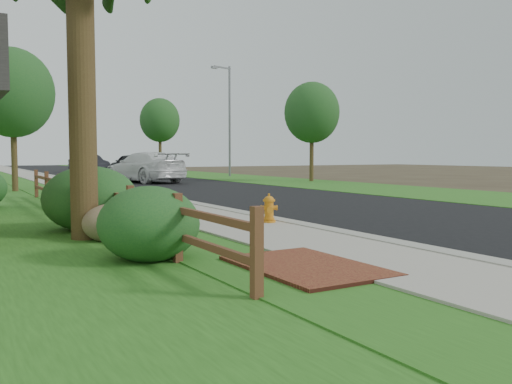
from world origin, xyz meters
TOP-DOWN VIEW (x-y plane):
  - ground at (0.00, 0.00)m, footprint 120.00×120.00m
  - road at (4.60, 35.00)m, footprint 8.00×90.00m
  - curb at (0.40, 35.00)m, footprint 0.40×90.00m
  - wet_gutter at (0.75, 35.00)m, footprint 0.50×90.00m
  - sidewalk at (-0.90, 35.00)m, footprint 2.20×90.00m
  - grass_strip at (-2.80, 35.00)m, footprint 1.60×90.00m
  - verge_far at (11.50, 35.00)m, footprint 6.00×90.00m
  - brick_patch at (-2.20, -1.00)m, footprint 1.60×2.40m
  - ranch_fence at (-3.60, 6.40)m, footprint 0.12×16.92m
  - fire_hydrant at (-0.10, 3.45)m, footprint 0.44×0.36m
  - white_suv at (3.74, 23.97)m, footprint 3.87×6.60m
  - dark_car_mid at (7.20, 38.33)m, footprint 2.56×5.22m
  - dark_car_far at (4.70, 42.35)m, footprint 2.80×5.28m
  - streetlight at (11.85, 28.87)m, footprint 1.85×0.73m
  - boulder at (-3.90, 3.03)m, footprint 1.29×1.09m
  - shrub_a at (-3.90, 0.84)m, footprint 2.02×2.02m
  - shrub_b at (-3.90, 4.75)m, footprint 2.68×2.68m
  - tree_near_left at (-3.90, 19.01)m, footprint 3.61×3.61m
  - tree_near_right at (13.00, 19.87)m, footprint 3.39×3.39m
  - tree_far_right at (11.61, 42.85)m, footprint 3.84×3.84m

SIDE VIEW (x-z plane):
  - ground at x=0.00m, z-range 0.00..0.00m
  - road at x=4.60m, z-range 0.00..0.02m
  - verge_far at x=11.50m, z-range 0.00..0.04m
  - wet_gutter at x=0.75m, z-range 0.02..0.02m
  - grass_strip at x=-2.80m, z-range 0.00..0.06m
  - sidewalk at x=-0.90m, z-range 0.00..0.10m
  - brick_patch at x=-2.20m, z-range 0.00..0.11m
  - curb at x=0.40m, z-range 0.00..0.12m
  - boulder at x=-3.90m, z-range 0.00..0.75m
  - fire_hydrant at x=-0.10m, z-range 0.07..0.75m
  - shrub_a at x=-3.90m, z-range 0.00..1.20m
  - ranch_fence at x=-3.60m, z-range 0.07..1.17m
  - shrub_b at x=-3.90m, z-range 0.00..1.43m
  - dark_car_far at x=4.70m, z-range 0.02..1.67m
  - dark_car_mid at x=7.20m, z-range 0.02..1.73m
  - white_suv at x=3.74m, z-range 0.02..1.82m
  - tree_near_right at x=13.00m, z-range 1.17..7.28m
  - tree_near_left at x=-3.90m, z-range 1.20..7.59m
  - streetlight at x=11.85m, z-range 0.55..8.75m
  - tree_far_right at x=11.61m, z-range 1.41..8.50m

